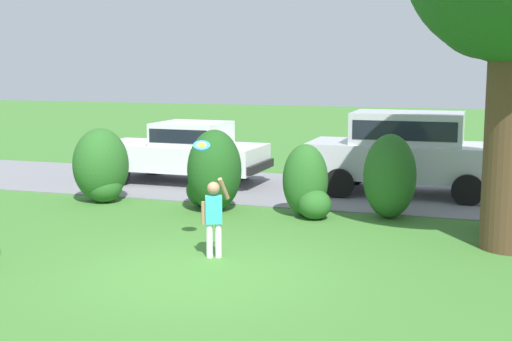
{
  "coord_description": "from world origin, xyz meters",
  "views": [
    {
      "loc": [
        3.84,
        -9.19,
        3.04
      ],
      "look_at": [
        -0.05,
        2.91,
        1.1
      ],
      "focal_mm": 49.69,
      "sensor_mm": 36.0,
      "label": 1
    }
  ],
  "objects": [
    {
      "name": "ground_plane",
      "position": [
        0.0,
        0.0,
        0.0
      ],
      "size": [
        80.0,
        80.0,
        0.0
      ],
      "primitive_type": "plane",
      "color": "#3D752D"
    },
    {
      "name": "driveway_strip",
      "position": [
        0.0,
        7.12,
        0.01
      ],
      "size": [
        28.0,
        4.4,
        0.02
      ],
      "primitive_type": "cube",
      "color": "slate",
      "rests_on": "ground"
    },
    {
      "name": "shrub_near_tree",
      "position": [
        -4.13,
        4.44,
        0.74
      ],
      "size": [
        1.2,
        1.3,
        1.62
      ],
      "color": "#286023",
      "rests_on": "ground"
    },
    {
      "name": "shrub_centre_left",
      "position": [
        -1.44,
        4.31,
        0.76
      ],
      "size": [
        1.28,
        1.31,
        1.69
      ],
      "color": "#1E511C",
      "rests_on": "ground"
    },
    {
      "name": "shrub_centre",
      "position": [
        0.57,
        4.27,
        0.64
      ],
      "size": [
        1.04,
        0.98,
        1.45
      ],
      "color": "#286023",
      "rests_on": "ground"
    },
    {
      "name": "shrub_centre_right",
      "position": [
        2.15,
        4.64,
        0.83
      ],
      "size": [
        1.04,
        0.99,
        1.67
      ],
      "color": "#286023",
      "rests_on": "ground"
    },
    {
      "name": "parked_sedan",
      "position": [
        -3.35,
        7.21,
        0.85
      ],
      "size": [
        4.46,
        2.2,
        1.56
      ],
      "color": "white",
      "rests_on": "ground"
    },
    {
      "name": "parked_suv",
      "position": [
        2.19,
        7.32,
        1.08
      ],
      "size": [
        4.7,
        2.1,
        1.92
      ],
      "color": "silver",
      "rests_on": "ground"
    },
    {
      "name": "child_thrower",
      "position": [
        -0.1,
        0.91,
        0.72
      ],
      "size": [
        0.38,
        0.37,
        1.29
      ],
      "color": "white",
      "rests_on": "ground"
    },
    {
      "name": "frisbee",
      "position": [
        -0.5,
        1.42,
        1.71
      ],
      "size": [
        0.3,
        0.27,
        0.19
      ],
      "color": "#337FDB"
    }
  ]
}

